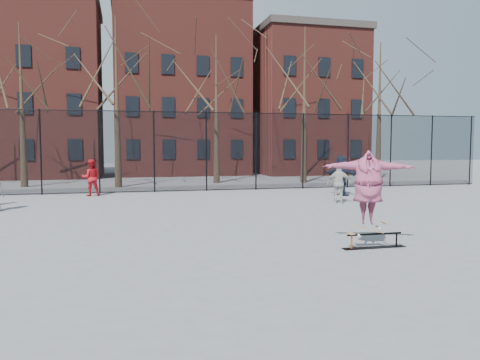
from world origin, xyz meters
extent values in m
plane|color=slate|center=(0.00, 0.00, 0.00)|extent=(100.00, 100.00, 0.00)
cube|color=black|center=(2.75, -0.79, 0.01)|extent=(1.54, 0.24, 0.01)
cylinder|color=#ED580D|center=(2.18, -0.79, 0.16)|extent=(0.04, 0.04, 0.32)
cylinder|color=black|center=(3.32, -0.79, 0.16)|extent=(0.04, 0.04, 0.32)
cylinder|color=black|center=(2.75, -0.79, 0.32)|extent=(1.36, 0.04, 0.04)
imported|color=#68327E|center=(2.57, -0.79, 1.28)|extent=(2.12, 1.28, 1.68)
imported|color=red|center=(-4.32, 12.00, 0.84)|extent=(0.89, 0.74, 1.68)
imported|color=#BDB7AF|center=(5.52, 6.80, 0.80)|extent=(1.02, 0.77, 1.61)
imported|color=black|center=(6.87, 9.41, 0.94)|extent=(1.46, 1.73, 1.87)
cylinder|color=black|center=(-6.60, 13.00, 2.00)|extent=(0.07, 0.07, 4.00)
cylinder|color=black|center=(-4.00, 13.00, 2.00)|extent=(0.07, 0.07, 4.00)
cylinder|color=black|center=(-1.40, 13.00, 2.00)|extent=(0.07, 0.07, 4.00)
cylinder|color=black|center=(1.20, 13.00, 2.00)|extent=(0.07, 0.07, 4.00)
cylinder|color=black|center=(3.80, 13.00, 2.00)|extent=(0.07, 0.07, 4.00)
cylinder|color=black|center=(6.40, 13.00, 2.00)|extent=(0.07, 0.07, 4.00)
cylinder|color=black|center=(9.00, 13.00, 2.00)|extent=(0.07, 0.07, 4.00)
cylinder|color=black|center=(11.60, 13.00, 2.00)|extent=(0.07, 0.07, 4.00)
cylinder|color=black|center=(14.20, 13.00, 2.00)|extent=(0.07, 0.07, 4.00)
cylinder|color=black|center=(16.80, 13.00, 2.00)|extent=(0.07, 0.07, 4.00)
cube|color=black|center=(0.00, 13.00, 2.00)|extent=(34.00, 0.01, 4.00)
cylinder|color=black|center=(0.00, 13.00, 3.96)|extent=(34.00, 0.04, 0.04)
cone|color=black|center=(-8.50, 17.80, 2.31)|extent=(0.40, 0.40, 4.62)
cone|color=black|center=(-3.00, 16.50, 2.31)|extent=(0.40, 0.40, 4.62)
cone|color=black|center=(2.50, 17.80, 2.31)|extent=(0.40, 0.40, 4.62)
cone|color=black|center=(8.00, 16.50, 2.31)|extent=(0.40, 0.40, 4.62)
cone|color=black|center=(13.50, 17.80, 2.31)|extent=(0.40, 0.40, 4.62)
cube|color=maroon|center=(-9.00, 26.00, 6.00)|extent=(9.00, 7.00, 12.00)
cube|color=maroon|center=(1.50, 26.00, 6.50)|extent=(10.00, 7.00, 13.00)
cube|color=maroon|center=(11.50, 26.00, 5.50)|extent=(8.00, 7.00, 11.00)
camera|label=1|loc=(-2.76, -10.33, 2.38)|focal=35.00mm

